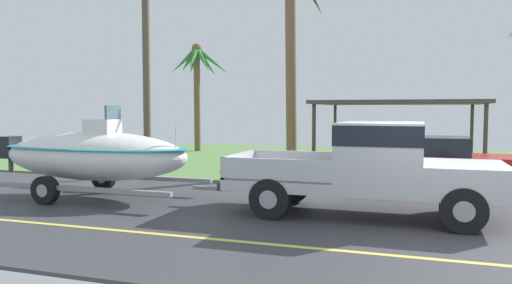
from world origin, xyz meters
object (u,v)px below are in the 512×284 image
object	(u,v)px
pickup_truck_towing	(379,165)
parked_sedan_far	(424,162)
utility_pole	(146,61)
palm_tree_far_left	(198,70)
carport_awning	(399,104)
palm_tree_near_right	(293,7)
boat_on_trailer	(94,155)

from	to	relation	value
pickup_truck_towing	parked_sedan_far	size ratio (longest dim) A/B	1.16
parked_sedan_far	utility_pole	bearing A→B (deg)	-175.33
parked_sedan_far	palm_tree_far_left	bearing A→B (deg)	143.66
utility_pole	palm_tree_far_left	bearing A→B (deg)	104.75
carport_awning	palm_tree_near_right	world-z (taller)	palm_tree_near_right
palm_tree_near_right	utility_pole	world-z (taller)	palm_tree_near_right
pickup_truck_towing	palm_tree_near_right	bearing A→B (deg)	120.99
boat_on_trailer	utility_pole	world-z (taller)	utility_pole
boat_on_trailer	utility_pole	distance (m)	4.75
pickup_truck_towing	palm_tree_far_left	world-z (taller)	palm_tree_far_left
parked_sedan_far	utility_pole	size ratio (longest dim) A/B	0.68
boat_on_trailer	palm_tree_near_right	size ratio (longest dim) A/B	0.88
palm_tree_near_right	palm_tree_far_left	bearing A→B (deg)	132.79
pickup_truck_towing	parked_sedan_far	xyz separation A→B (m)	(0.88, 4.55, -0.37)
pickup_truck_towing	carport_awning	xyz separation A→B (m)	(-0.09, 10.37, 1.32)
pickup_truck_towing	boat_on_trailer	bearing A→B (deg)	-180.00
utility_pole	carport_awning	bearing A→B (deg)	41.02
parked_sedan_far	utility_pole	world-z (taller)	utility_pole
boat_on_trailer	parked_sedan_far	size ratio (longest dim) A/B	1.32
boat_on_trailer	palm_tree_near_right	distance (m)	7.64
pickup_truck_towing	boat_on_trailer	xyz separation A→B (m)	(-6.73, -0.00, -0.01)
palm_tree_near_right	palm_tree_far_left	xyz separation A→B (m)	(-6.72, 7.26, -1.24)
palm_tree_far_left	parked_sedan_far	bearing A→B (deg)	-36.34
palm_tree_near_right	boat_on_trailer	bearing A→B (deg)	-125.17
parked_sedan_far	boat_on_trailer	bearing A→B (deg)	-149.13
pickup_truck_towing	carport_awning	world-z (taller)	carport_awning
utility_pole	pickup_truck_towing	bearing A→B (deg)	-27.02
utility_pole	boat_on_trailer	bearing A→B (deg)	-77.81
parked_sedan_far	carport_awning	bearing A→B (deg)	99.38
boat_on_trailer	parked_sedan_far	distance (m)	8.88
boat_on_trailer	carport_awning	distance (m)	12.39
parked_sedan_far	palm_tree_far_left	distance (m)	13.72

